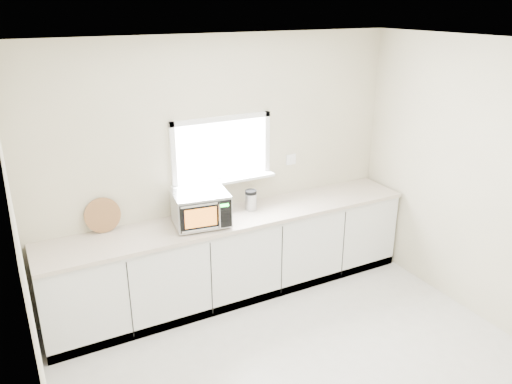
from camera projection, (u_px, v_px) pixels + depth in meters
back_wall at (222, 167)px, 5.21m from camera, size 4.00×0.17×2.70m
cabinets at (235, 257)px, 5.30m from camera, size 3.92×0.60×0.88m
countertop at (235, 218)px, 5.12m from camera, size 3.92×0.64×0.04m
microwave at (201, 209)px, 4.85m from camera, size 0.57×0.48×0.34m
knife_block at (208, 211)px, 4.94m from camera, size 0.15×0.21×0.28m
cutting_board at (103, 215)px, 4.71m from camera, size 0.34×0.08×0.34m
coffee_grinder at (251, 200)px, 5.24m from camera, size 0.13×0.13×0.22m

